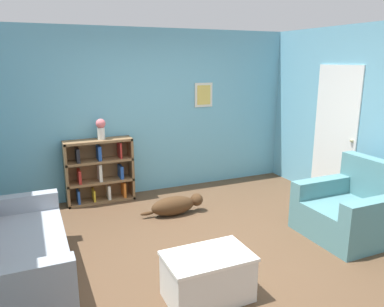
% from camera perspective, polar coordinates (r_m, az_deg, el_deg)
% --- Properties ---
extents(ground_plane, '(14.00, 14.00, 0.00)m').
position_cam_1_polar(ground_plane, '(4.43, 2.16, -14.47)').
color(ground_plane, brown).
extents(wall_back, '(5.60, 0.13, 2.60)m').
position_cam_1_polar(wall_back, '(6.05, -7.11, 6.21)').
color(wall_back, '#6BADC6').
rests_on(wall_back, ground_plane).
extents(wall_right, '(0.16, 5.00, 2.60)m').
position_cam_1_polar(wall_right, '(5.59, 26.48, 4.11)').
color(wall_right, '#6BADC6').
rests_on(wall_right, ground_plane).
extents(couch, '(0.89, 1.81, 0.83)m').
position_cam_1_polar(couch, '(4.05, -25.79, -14.03)').
color(couch, '#9399A3').
rests_on(couch, ground_plane).
extents(bookshelf, '(1.00, 0.29, 0.97)m').
position_cam_1_polar(bookshelf, '(5.86, -13.91, -2.62)').
color(bookshelf, olive).
rests_on(bookshelf, ground_plane).
extents(recliner_chair, '(1.00, 1.00, 0.92)m').
position_cam_1_polar(recliner_chair, '(5.06, 23.28, -7.95)').
color(recliner_chair, slate).
rests_on(recliner_chair, ground_plane).
extents(coffee_table, '(0.78, 0.50, 0.44)m').
position_cam_1_polar(coffee_table, '(3.55, 2.42, -18.03)').
color(coffee_table, silver).
rests_on(coffee_table, ground_plane).
extents(dog, '(0.92, 0.24, 0.27)m').
position_cam_1_polar(dog, '(5.30, -2.48, -7.86)').
color(dog, '#472D19').
rests_on(dog, ground_plane).
extents(vase, '(0.14, 0.14, 0.31)m').
position_cam_1_polar(vase, '(5.70, -13.72, 3.83)').
color(vase, silver).
rests_on(vase, bookshelf).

